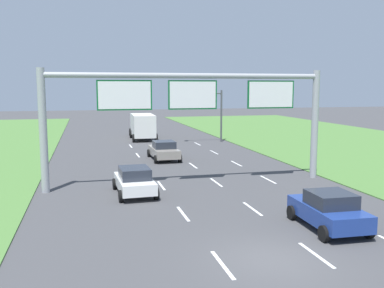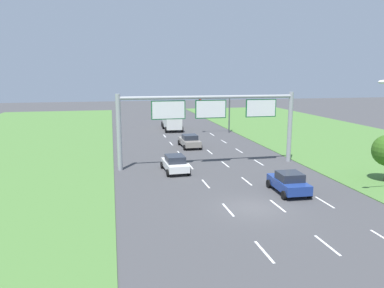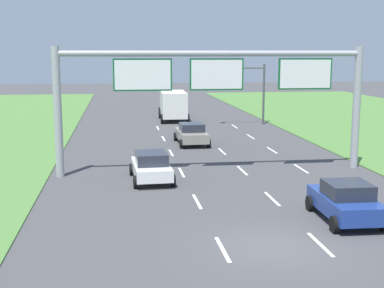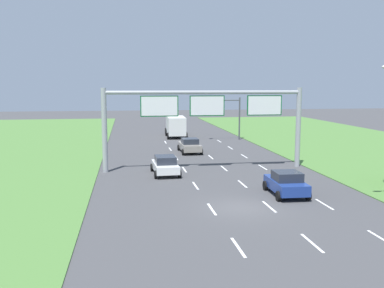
{
  "view_description": "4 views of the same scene",
  "coord_description": "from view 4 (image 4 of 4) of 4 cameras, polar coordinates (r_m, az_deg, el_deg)",
  "views": [
    {
      "loc": [
        -6.06,
        -13.07,
        5.94
      ],
      "look_at": [
        0.31,
        12.54,
        2.41
      ],
      "focal_mm": 40.0,
      "sensor_mm": 36.0,
      "label": 1
    },
    {
      "loc": [
        -8.94,
        -22.26,
        8.81
      ],
      "look_at": [
        -1.58,
        12.07,
        2.15
      ],
      "focal_mm": 35.0,
      "sensor_mm": 36.0,
      "label": 2
    },
    {
      "loc": [
        -5.18,
        -17.14,
        6.68
      ],
      "look_at": [
        -1.18,
        11.84,
        1.64
      ],
      "focal_mm": 50.0,
      "sensor_mm": 36.0,
      "label": 3
    },
    {
      "loc": [
        -6.57,
        -23.8,
        7.2
      ],
      "look_at": [
        -1.22,
        11.09,
        2.34
      ],
      "focal_mm": 40.0,
      "sensor_mm": 36.0,
      "label": 4
    }
  ],
  "objects": [
    {
      "name": "car_near_red",
      "position": [
        28.94,
        12.45,
        -5.12
      ],
      "size": [
        2.26,
        4.01,
        1.6
      ],
      "rotation": [
        0.0,
        0.0,
        -0.03
      ],
      "color": "navy",
      "rests_on": "ground_plane"
    },
    {
      "name": "lane_dashes_inner_left",
      "position": [
        31.04,
        0.47,
        -5.56
      ],
      "size": [
        0.14,
        50.4,
        0.01
      ],
      "color": "white",
      "rests_on": "ground_plane"
    },
    {
      "name": "traffic_light_mast",
      "position": [
        56.52,
        4.46,
        4.44
      ],
      "size": [
        4.76,
        0.49,
        5.6
      ],
      "color": "#47494F",
      "rests_on": "ground_plane"
    },
    {
      "name": "sign_gantry",
      "position": [
        36.41,
        1.96,
        4.29
      ],
      "size": [
        17.24,
        0.44,
        7.0
      ],
      "color": "#9EA0A5",
      "rests_on": "ground_plane"
    },
    {
      "name": "lane_dashes_slip",
      "position": [
        32.86,
        12.65,
        -5.0
      ],
      "size": [
        0.14,
        50.4,
        0.01
      ],
      "color": "white",
      "rests_on": "ground_plane"
    },
    {
      "name": "box_truck",
      "position": [
        60.34,
        -2.24,
        2.51
      ],
      "size": [
        2.86,
        7.7,
        2.86
      ],
      "rotation": [
        0.0,
        0.0,
        -0.03
      ],
      "color": "silver",
      "rests_on": "ground_plane"
    },
    {
      "name": "car_mid_lane",
      "position": [
        45.95,
        -0.3,
        -0.19
      ],
      "size": [
        2.24,
        4.44,
        1.55
      ],
      "rotation": [
        0.0,
        0.0,
        0.02
      ],
      "color": "gray",
      "rests_on": "ground_plane"
    },
    {
      "name": "car_lead_silver",
      "position": [
        34.79,
        -3.59,
        -2.81
      ],
      "size": [
        2.23,
        4.14,
        1.53
      ],
      "rotation": [
        0.0,
        0.0,
        0.04
      ],
      "color": "white",
      "rests_on": "ground_plane"
    },
    {
      "name": "ground_plane",
      "position": [
        25.72,
        6.52,
        -8.47
      ],
      "size": [
        200.0,
        200.0,
        0.0
      ],
      "primitive_type": "plane",
      "color": "#424244"
    },
    {
      "name": "lane_dashes_inner_right",
      "position": [
        31.77,
        6.74,
        -5.3
      ],
      "size": [
        0.14,
        50.4,
        0.01
      ],
      "color": "white",
      "rests_on": "ground_plane"
    }
  ]
}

